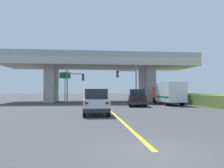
{
  "coord_description": "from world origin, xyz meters",
  "views": [
    {
      "loc": [
        -2.13,
        -6.96,
        1.96
      ],
      "look_at": [
        0.19,
        14.37,
        2.5
      ],
      "focal_mm": 36.34,
      "sensor_mm": 36.0,
      "label": 1
    }
  ],
  "objects": [
    {
      "name": "ground",
      "position": [
        0.0,
        30.68,
        0.0
      ],
      "size": [
        160.0,
        160.0,
        0.0
      ],
      "primitive_type": "plane",
      "color": "#424244"
    },
    {
      "name": "traffic_signal_nearside",
      "position": [
        4.03,
        25.83,
        3.47
      ],
      "size": [
        3.03,
        0.36,
        5.59
      ],
      "color": "slate",
      "rests_on": "ground"
    },
    {
      "name": "overpass_bridge",
      "position": [
        0.0,
        30.68,
        5.47
      ],
      "size": [
        30.44,
        9.67,
        7.68
      ],
      "color": "#B7B5AD",
      "rests_on": "ground"
    },
    {
      "name": "suv_lead",
      "position": [
        -1.47,
        11.04,
        1.02
      ],
      "size": [
        1.96,
        4.82,
        2.02
      ],
      "color": "silver",
      "rests_on": "ground"
    },
    {
      "name": "highway_sign",
      "position": [
        -5.48,
        27.65,
        3.52
      ],
      "size": [
        1.69,
        0.17,
        4.76
      ],
      "color": "slate",
      "rests_on": "ground"
    },
    {
      "name": "suv_crossing",
      "position": [
        3.76,
        19.67,
        1.01
      ],
      "size": [
        2.69,
        4.91,
        2.02
      ],
      "rotation": [
        0.0,
        0.0,
        -0.17
      ],
      "color": "black",
      "rests_on": "ground"
    },
    {
      "name": "lane_divider_stripe",
      "position": [
        0.0,
        13.81,
        0.0
      ],
      "size": [
        0.2,
        27.61,
        0.01
      ],
      "primitive_type": "cube",
      "color": "yellow",
      "rests_on": "ground"
    },
    {
      "name": "traffic_signal_farside",
      "position": [
        -4.17,
        26.13,
        3.13
      ],
      "size": [
        2.53,
        0.36,
        5.09
      ],
      "color": "slate",
      "rests_on": "ground"
    },
    {
      "name": "box_truck",
      "position": [
        8.4,
        21.69,
        1.54
      ],
      "size": [
        2.33,
        7.0,
        2.88
      ],
      "color": "red",
      "rests_on": "ground"
    }
  ]
}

